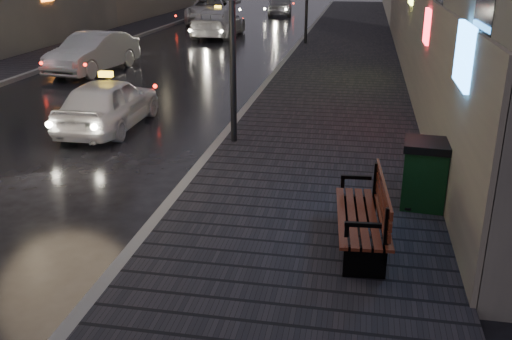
{
  "coord_description": "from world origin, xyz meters",
  "views": [
    {
      "loc": [
        4.65,
        -6.26,
        4.15
      ],
      "look_at": [
        3.04,
        2.37,
        0.85
      ],
      "focal_mm": 40.0,
      "sensor_mm": 36.0,
      "label": 1
    }
  ],
  "objects_px": {
    "trash_bin": "(425,173)",
    "taxi_far": "(210,10)",
    "taxi_near": "(108,103)",
    "car_far": "(280,5)",
    "taxi_mid": "(218,22)",
    "car_left_mid": "(93,52)",
    "bench": "(368,215)"
  },
  "relations": [
    {
      "from": "trash_bin",
      "to": "taxi_far",
      "type": "bearing_deg",
      "value": 116.72
    },
    {
      "from": "taxi_near",
      "to": "car_far",
      "type": "height_order",
      "value": "car_far"
    },
    {
      "from": "trash_bin",
      "to": "taxi_mid",
      "type": "height_order",
      "value": "taxi_mid"
    },
    {
      "from": "taxi_far",
      "to": "trash_bin",
      "type": "bearing_deg",
      "value": -75.56
    },
    {
      "from": "car_left_mid",
      "to": "taxi_mid",
      "type": "xyz_separation_m",
      "value": [
        2.2,
        10.67,
        0.03
      ]
    },
    {
      "from": "taxi_far",
      "to": "car_far",
      "type": "height_order",
      "value": "taxi_far"
    },
    {
      "from": "taxi_mid",
      "to": "car_far",
      "type": "xyz_separation_m",
      "value": [
        1.54,
        12.72,
        -0.03
      ]
    },
    {
      "from": "taxi_near",
      "to": "taxi_mid",
      "type": "xyz_separation_m",
      "value": [
        -1.59,
        17.72,
        0.1
      ]
    },
    {
      "from": "car_far",
      "to": "bench",
      "type": "bearing_deg",
      "value": 94.02
    },
    {
      "from": "bench",
      "to": "taxi_mid",
      "type": "distance_m",
      "value": 24.65
    },
    {
      "from": "taxi_near",
      "to": "car_left_mid",
      "type": "xyz_separation_m",
      "value": [
        -3.79,
        7.05,
        0.07
      ]
    },
    {
      "from": "taxi_near",
      "to": "taxi_far",
      "type": "xyz_separation_m",
      "value": [
        -3.81,
        24.39,
        0.16
      ]
    },
    {
      "from": "bench",
      "to": "car_far",
      "type": "relative_size",
      "value": 0.48
    },
    {
      "from": "taxi_near",
      "to": "taxi_mid",
      "type": "distance_m",
      "value": 17.79
    },
    {
      "from": "car_left_mid",
      "to": "taxi_far",
      "type": "height_order",
      "value": "taxi_far"
    },
    {
      "from": "taxi_far",
      "to": "taxi_mid",
      "type": "bearing_deg",
      "value": -78.79
    },
    {
      "from": "car_left_mid",
      "to": "taxi_near",
      "type": "bearing_deg",
      "value": -54.07
    },
    {
      "from": "car_left_mid",
      "to": "taxi_mid",
      "type": "height_order",
      "value": "taxi_mid"
    },
    {
      "from": "bench",
      "to": "trash_bin",
      "type": "height_order",
      "value": "trash_bin"
    },
    {
      "from": "taxi_near",
      "to": "car_left_mid",
      "type": "bearing_deg",
      "value": -62.74
    },
    {
      "from": "taxi_far",
      "to": "car_far",
      "type": "bearing_deg",
      "value": 50.87
    },
    {
      "from": "trash_bin",
      "to": "taxi_mid",
      "type": "relative_size",
      "value": 0.22
    },
    {
      "from": "taxi_mid",
      "to": "taxi_near",
      "type": "bearing_deg",
      "value": 95.98
    },
    {
      "from": "taxi_mid",
      "to": "taxi_far",
      "type": "bearing_deg",
      "value": -70.73
    },
    {
      "from": "taxi_mid",
      "to": "car_left_mid",
      "type": "bearing_deg",
      "value": 79.22
    },
    {
      "from": "bench",
      "to": "taxi_mid",
      "type": "relative_size",
      "value": 0.4
    },
    {
      "from": "car_left_mid",
      "to": "bench",
      "type": "bearing_deg",
      "value": -43.2
    },
    {
      "from": "bench",
      "to": "taxi_near",
      "type": "xyz_separation_m",
      "value": [
        -6.48,
        5.58,
        -0.01
      ]
    },
    {
      "from": "taxi_near",
      "to": "car_far",
      "type": "xyz_separation_m",
      "value": [
        -0.05,
        30.44,
        0.07
      ]
    },
    {
      "from": "car_left_mid",
      "to": "car_far",
      "type": "height_order",
      "value": "same"
    },
    {
      "from": "taxi_mid",
      "to": "car_far",
      "type": "height_order",
      "value": "taxi_mid"
    },
    {
      "from": "taxi_near",
      "to": "bench",
      "type": "bearing_deg",
      "value": 138.29
    }
  ]
}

